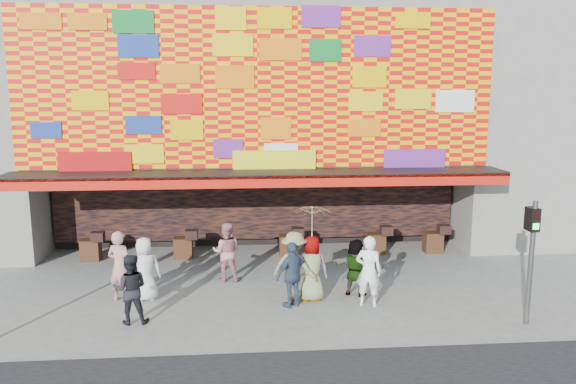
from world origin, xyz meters
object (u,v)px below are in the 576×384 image
Objects in this scene: ped_g at (312,268)px; ped_i at (226,252)px; ped_e at (292,275)px; ped_d at (294,267)px; signal_right at (532,249)px; parasol at (312,222)px; ped_a at (145,269)px; ped_b at (120,266)px; ped_f at (356,267)px; ped_c at (130,289)px; ped_h at (369,271)px.

ped_i is (-2.29, 1.78, -0.01)m from ped_g.
ped_d is at bearing -135.76° from ped_e.
signal_right reaches higher than parasol.
signal_right is 1.76× the size of ped_a.
signal_right is 1.60× the size of ped_d.
ped_b is 1.11× the size of ped_e.
signal_right is 1.65× the size of parasol.
ped_i is (2.11, 1.41, 0.01)m from ped_a.
ped_b reaches higher than ped_i.
ped_a is at bearing 27.78° from ped_f.
ped_b is (-0.63, -0.02, 0.10)m from ped_a.
signal_right reaches higher than ped_b.
ped_c is at bearing -166.00° from parasol.
ped_a is 5.63m from ped_f.
signal_right is at bearing 171.83° from ped_c.
ped_e is 1.09× the size of ped_f.
ped_b is 1.09× the size of ped_g.
ped_e is 2.79m from ped_i.
signal_right reaches higher than ped_f.
ped_f is 0.80m from ped_h.
ped_e is 0.93× the size of ped_h.
ped_g is at bearing 158.15° from signal_right.
ped_a is 2.54m from ped_i.
ped_e is at bearing -143.51° from parasol.
ped_a is at bearing -96.36° from ped_c.
ped_i is (2.74, 1.43, -0.09)m from ped_b.
parasol reaches higher than ped_f.
ped_f is at bearing 148.63° from signal_right.
ped_b is 1.22× the size of ped_f.
ped_d reaches higher than ped_h.
ped_i is (-3.52, 1.50, 0.08)m from ped_f.
ped_f is (1.78, 0.69, -0.07)m from ped_e.
ped_g is 1.26m from parasol.
ped_d is at bearing -162.34° from ped_b.
signal_right is 9.50m from ped_c.
ped_g is (5.03, -0.35, -0.08)m from ped_b.
ped_h reaches higher than ped_a.
ped_h is 1.07× the size of ped_i.
ped_c reaches higher than ped_f.
ped_a is at bearing -5.46° from ped_g.
ped_b reaches higher than ped_d.
ped_b is at bearing 28.10° from ped_f.
ped_f is 0.86× the size of parasol.
ped_f is (6.26, -0.07, -0.17)m from ped_b.
ped_h reaches higher than ped_i.
ped_f is (5.63, -0.09, -0.07)m from ped_a.
signal_right is at bearing 157.50° from ped_g.
ped_f is 3.82m from ped_i.
ped_c is (0.54, -1.46, -0.11)m from ped_b.
ped_a is 0.89× the size of ped_b.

